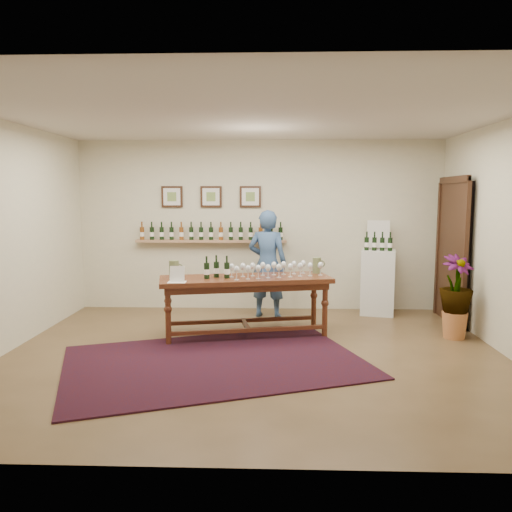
{
  "coord_description": "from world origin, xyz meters",
  "views": [
    {
      "loc": [
        0.22,
        -5.78,
        1.9
      ],
      "look_at": [
        0.0,
        0.8,
        1.1
      ],
      "focal_mm": 35.0,
      "sensor_mm": 36.0,
      "label": 1
    }
  ],
  "objects_px": {
    "tasting_table": "(246,286)",
    "potted_plant": "(456,297)",
    "display_pedestal": "(378,282)",
    "person": "(268,264)"
  },
  "relations": [
    {
      "from": "display_pedestal",
      "to": "person",
      "type": "distance_m",
      "value": 1.82
    },
    {
      "from": "tasting_table",
      "to": "display_pedestal",
      "type": "xyz_separation_m",
      "value": [
        2.06,
        1.35,
        -0.17
      ]
    },
    {
      "from": "display_pedestal",
      "to": "potted_plant",
      "type": "bearing_deg",
      "value": -61.86
    },
    {
      "from": "potted_plant",
      "to": "person",
      "type": "xyz_separation_m",
      "value": [
        -2.51,
        1.11,
        0.28
      ]
    },
    {
      "from": "display_pedestal",
      "to": "potted_plant",
      "type": "distance_m",
      "value": 1.57
    },
    {
      "from": "tasting_table",
      "to": "potted_plant",
      "type": "distance_m",
      "value": 2.8
    },
    {
      "from": "tasting_table",
      "to": "potted_plant",
      "type": "bearing_deg",
      "value": -12.62
    },
    {
      "from": "display_pedestal",
      "to": "person",
      "type": "bearing_deg",
      "value": -171.25
    },
    {
      "from": "potted_plant",
      "to": "person",
      "type": "relative_size",
      "value": 0.58
    },
    {
      "from": "tasting_table",
      "to": "display_pedestal",
      "type": "relative_size",
      "value": 2.31
    }
  ]
}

